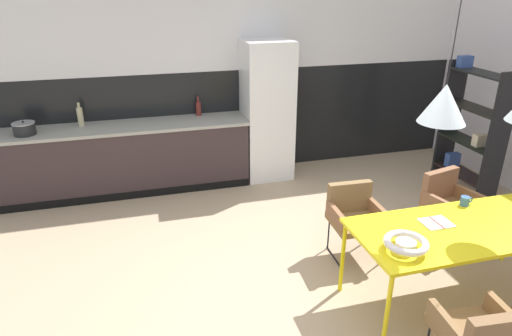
# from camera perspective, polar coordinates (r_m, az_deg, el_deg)

# --- Properties ---
(ground_plane) EXTENTS (9.06, 9.06, 0.00)m
(ground_plane) POSITION_cam_1_polar(r_m,az_deg,el_deg) (4.18, 7.57, -15.85)
(ground_plane) COLOR tan
(back_wall_splashback_dark) EXTENTS (6.97, 0.12, 1.47)m
(back_wall_splashback_dark) POSITION_cam_1_polar(r_m,az_deg,el_deg) (6.46, -2.48, 6.13)
(back_wall_splashback_dark) COLOR black
(back_wall_splashback_dark) RESTS_ON ground
(back_wall_panel_upper) EXTENTS (6.97, 0.12, 1.47)m
(back_wall_panel_upper) POSITION_cam_1_polar(r_m,az_deg,el_deg) (6.19, -2.72, 19.31)
(back_wall_panel_upper) COLOR silver
(back_wall_panel_upper) RESTS_ON back_wall_splashback_dark
(kitchen_counter) EXTENTS (3.37, 0.63, 0.90)m
(kitchen_counter) POSITION_cam_1_polar(r_m,az_deg,el_deg) (6.07, -17.13, 1.12)
(kitchen_counter) COLOR #332728
(kitchen_counter) RESTS_ON ground
(refrigerator_column) EXTENTS (0.64, 0.60, 1.90)m
(refrigerator_column) POSITION_cam_1_polar(r_m,az_deg,el_deg) (6.15, 1.43, 7.34)
(refrigerator_column) COLOR silver
(refrigerator_column) RESTS_ON ground
(dining_table) EXTENTS (1.86, 0.83, 0.73)m
(dining_table) POSITION_cam_1_polar(r_m,az_deg,el_deg) (4.08, 25.22, -7.41)
(dining_table) COLOR yellow
(dining_table) RESTS_ON ground
(armchair_by_stool) EXTENTS (0.51, 0.49, 0.74)m
(armchair_by_stool) POSITION_cam_1_polar(r_m,az_deg,el_deg) (4.55, 12.46, -5.50)
(armchair_by_stool) COLOR brown
(armchair_by_stool) RESTS_ON ground
(armchair_corner_seat) EXTENTS (0.53, 0.51, 0.75)m
(armchair_corner_seat) POSITION_cam_1_polar(r_m,az_deg,el_deg) (3.40, 27.25, -18.46)
(armchair_corner_seat) COLOR brown
(armchair_corner_seat) RESTS_ON ground
(armchair_head_of_table) EXTENTS (0.57, 0.56, 0.77)m
(armchair_head_of_table) POSITION_cam_1_polar(r_m,az_deg,el_deg) (5.09, 23.44, -3.59)
(armchair_head_of_table) COLOR brown
(armchair_head_of_table) RESTS_ON ground
(fruit_bowl) EXTENTS (0.33, 0.33, 0.10)m
(fruit_bowl) POSITION_cam_1_polar(r_m,az_deg,el_deg) (3.54, 18.74, -9.20)
(fruit_bowl) COLOR silver
(fruit_bowl) RESTS_ON dining_table
(open_book) EXTENTS (0.24, 0.20, 0.02)m
(open_book) POSITION_cam_1_polar(r_m,az_deg,el_deg) (4.02, 22.21, -6.57)
(open_book) COLOR white
(open_book) RESTS_ON dining_table
(mug_white_ceramic) EXTENTS (0.12, 0.08, 0.08)m
(mug_white_ceramic) POSITION_cam_1_polar(r_m,az_deg,el_deg) (4.42, 25.36, -3.85)
(mug_white_ceramic) COLOR #335B93
(mug_white_ceramic) RESTS_ON dining_table
(cooking_pot) EXTENTS (0.26, 0.26, 0.17)m
(cooking_pot) POSITION_cam_1_polar(r_m,az_deg,el_deg) (5.99, -27.69, 4.51)
(cooking_pot) COLOR black
(cooking_pot) RESTS_ON kitchen_counter
(bottle_spice_small) EXTENTS (0.07, 0.07, 0.30)m
(bottle_spice_small) POSITION_cam_1_polar(r_m,az_deg,el_deg) (6.05, -21.71, 6.22)
(bottle_spice_small) COLOR tan
(bottle_spice_small) RESTS_ON kitchen_counter
(bottle_vinegar_dark) EXTENTS (0.07, 0.07, 0.26)m
(bottle_vinegar_dark) POSITION_cam_1_polar(r_m,az_deg,el_deg) (6.14, -7.43, 7.64)
(bottle_vinegar_dark) COLOR maroon
(bottle_vinegar_dark) RESTS_ON kitchen_counter
(open_shelf_unit) EXTENTS (0.30, 0.91, 1.73)m
(open_shelf_unit) POSITION_cam_1_polar(r_m,az_deg,el_deg) (6.29, 25.97, 4.63)
(open_shelf_unit) COLOR black
(open_shelf_unit) RESTS_ON ground
(pendant_lamp_over_table_near) EXTENTS (0.34, 0.34, 1.25)m
(pendant_lamp_over_table_near) POSITION_cam_1_polar(r_m,az_deg,el_deg) (3.49, 23.05, 7.65)
(pendant_lamp_over_table_near) COLOR black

